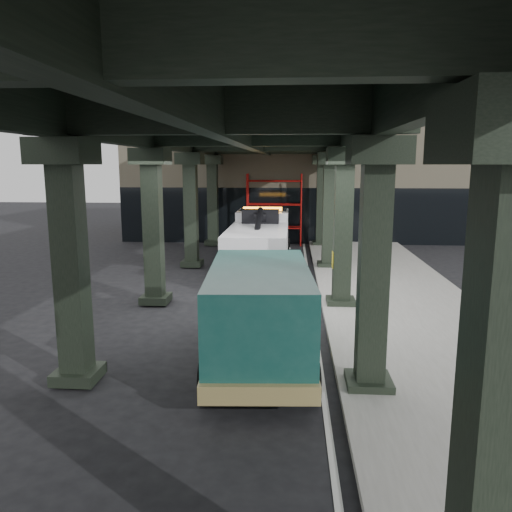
% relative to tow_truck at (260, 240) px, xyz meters
% --- Properties ---
extents(ground, '(90.00, 90.00, 0.00)m').
position_rel_tow_truck_xyz_m(ground, '(0.34, -7.44, -1.33)').
color(ground, black).
rests_on(ground, ground).
extents(sidewalk, '(5.00, 40.00, 0.15)m').
position_rel_tow_truck_xyz_m(sidewalk, '(4.84, -5.44, -1.25)').
color(sidewalk, gray).
rests_on(sidewalk, ground).
extents(lane_stripe, '(0.12, 38.00, 0.01)m').
position_rel_tow_truck_xyz_m(lane_stripe, '(2.04, -5.44, -1.32)').
color(lane_stripe, silver).
rests_on(lane_stripe, ground).
extents(viaduct, '(7.40, 32.00, 6.40)m').
position_rel_tow_truck_xyz_m(viaduct, '(-0.06, -5.44, 4.13)').
color(viaduct, black).
rests_on(viaduct, ground).
extents(building, '(22.00, 10.00, 8.00)m').
position_rel_tow_truck_xyz_m(building, '(2.34, 12.56, 2.67)').
color(building, '#C6B793').
rests_on(building, ground).
extents(scaffolding, '(3.08, 0.88, 4.00)m').
position_rel_tow_truck_xyz_m(scaffolding, '(0.34, 7.20, 0.78)').
color(scaffolding, '#AE100D').
rests_on(scaffolding, ground).
extents(tow_truck, '(2.55, 8.33, 2.72)m').
position_rel_tow_truck_xyz_m(tow_truck, '(0.00, 0.00, 0.00)').
color(tow_truck, black).
rests_on(tow_truck, ground).
extents(towed_van, '(2.63, 5.88, 2.33)m').
position_rel_tow_truck_xyz_m(towed_van, '(0.66, -10.22, -0.07)').
color(towed_van, '#13443D').
rests_on(towed_van, ground).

